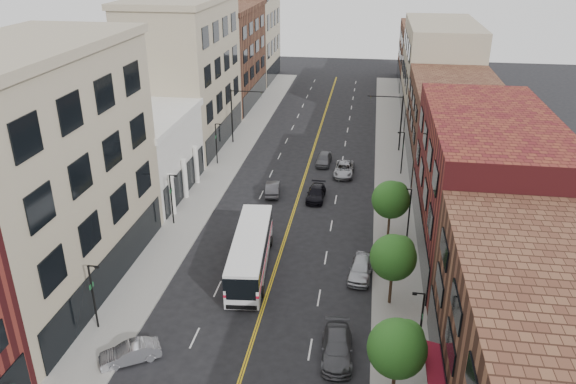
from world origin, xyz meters
The scene contains 30 objects.
sidewalk_left centered at (-10.00, 35.00, 0.07)m, with size 4.00×110.00×0.15m, color gray.
sidewalk_right centered at (10.00, 35.00, 0.07)m, with size 4.00×110.00×0.15m, color gray.
bldg_l_tanoffice centered at (-17.00, 13.00, 9.00)m, with size 10.00×22.00×18.00m, color tan.
bldg_l_white centered at (-17.00, 31.00, 4.00)m, with size 10.00×14.00×8.00m, color silver.
bldg_l_far_a centered at (-17.00, 48.00, 9.00)m, with size 10.00×20.00×18.00m, color tan.
bldg_l_far_b centered at (-17.00, 68.00, 7.50)m, with size 10.00×20.00×15.00m, color #542F21.
bldg_l_far_c centered at (-17.00, 86.00, 10.00)m, with size 10.00×16.00×20.00m, color tan.
bldg_r_mid centered at (17.00, 24.00, 6.00)m, with size 10.00×22.00×12.00m, color #571719.
bldg_r_far_a centered at (17.00, 45.00, 5.00)m, with size 10.00×20.00×10.00m, color #542F21.
bldg_r_far_b centered at (17.00, 66.00, 7.00)m, with size 10.00×22.00×14.00m, color tan.
bldg_r_far_c centered at (17.00, 86.00, 5.50)m, with size 10.00×18.00×11.00m, color #542F21.
tree_r_1 centered at (9.39, 4.07, 4.13)m, with size 3.40×3.40×5.59m.
tree_r_2 centered at (9.39, 14.07, 4.13)m, with size 3.40×3.40×5.59m.
tree_r_3 centered at (9.39, 24.07, 4.13)m, with size 3.40×3.40×5.59m.
lamp_l_1 centered at (-10.95, 8.00, 2.97)m, with size 0.81×0.55×5.05m.
lamp_l_2 centered at (-10.95, 24.00, 2.97)m, with size 0.81×0.55×5.05m.
lamp_l_3 centered at (-10.95, 40.00, 2.97)m, with size 0.81×0.55×5.05m.
lamp_r_1 centered at (10.95, 8.00, 2.97)m, with size 0.81×0.55×5.05m.
lamp_r_2 centered at (10.95, 24.00, 2.97)m, with size 0.81×0.55×5.05m.
lamp_r_3 centered at (10.95, 40.00, 2.97)m, with size 0.81×0.55×5.05m.
signal_mast_left centered at (-10.27, 48.00, 4.65)m, with size 4.49×0.18×7.20m.
signal_mast_right centered at (10.27, 48.00, 4.65)m, with size 4.49×0.18×7.20m.
city_bus centered at (-2.00, 17.26, 1.79)m, with size 3.73×12.17×3.08m.
car_angle_b centered at (-7.40, 5.17, 0.64)m, with size 1.35×3.87×1.28m, color #ABACB3.
car_parked_mid centered at (5.80, 7.56, 0.71)m, with size 2.00×4.92×1.43m, color #444448.
car_parked_far centered at (7.05, 17.51, 0.76)m, with size 1.81×4.49×1.53m, color #A5A7AD.
car_lane_behind centered at (-2.83, 32.37, 0.67)m, with size 1.41×4.05×1.33m, color #444448.
car_lane_a centered at (1.92, 31.85, 0.64)m, with size 1.80×4.42×1.28m, color black.
car_lane_b centered at (4.42, 39.07, 0.68)m, with size 2.25×4.88×1.36m, color #9A9BA1.
car_lane_c centered at (1.82, 42.00, 0.70)m, with size 1.65×4.11×1.40m, color #55565B.
Camera 1 is at (6.96, -21.74, 24.98)m, focal length 35.00 mm.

